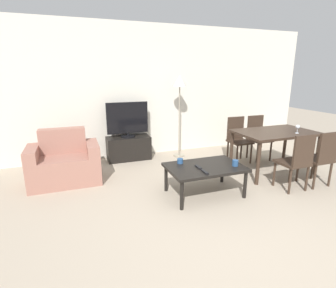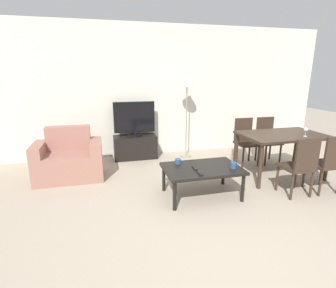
# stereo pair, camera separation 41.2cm
# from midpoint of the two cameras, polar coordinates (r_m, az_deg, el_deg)

# --- Properties ---
(ground_plane) EXTENTS (18.00, 18.00, 0.00)m
(ground_plane) POSITION_cam_midpoint_polar(r_m,az_deg,el_deg) (3.14, 17.83, -19.15)
(ground_plane) COLOR tan
(wall_back) EXTENTS (7.38, 0.06, 2.70)m
(wall_back) POSITION_cam_midpoint_polar(r_m,az_deg,el_deg) (5.68, 0.94, 11.37)
(wall_back) COLOR silver
(wall_back) RESTS_ON ground_plane
(armchair) EXTENTS (1.08, 0.66, 0.86)m
(armchair) POSITION_cam_midpoint_polar(r_m,az_deg,el_deg) (4.63, -18.36, -3.39)
(armchair) COLOR #9E6B5B
(armchair) RESTS_ON ground_plane
(tv_stand) EXTENTS (0.87, 0.41, 0.48)m
(tv_stand) POSITION_cam_midpoint_polar(r_m,az_deg,el_deg) (5.47, -5.01, -0.68)
(tv_stand) COLOR black
(tv_stand) RESTS_ON ground_plane
(tv) EXTENTS (0.83, 0.29, 0.70)m
(tv) POSITION_cam_midpoint_polar(r_m,az_deg,el_deg) (5.34, -5.15, 5.42)
(tv) COLOR black
(tv) RESTS_ON tv_stand
(coffee_table) EXTENTS (1.09, 0.72, 0.44)m
(coffee_table) POSITION_cam_midpoint_polar(r_m,az_deg,el_deg) (3.80, 10.54, -5.70)
(coffee_table) COLOR black
(coffee_table) RESTS_ON ground_plane
(dining_table) EXTENTS (1.37, 0.87, 0.75)m
(dining_table) POSITION_cam_midpoint_polar(r_m,az_deg,el_deg) (4.88, 25.82, 0.98)
(dining_table) COLOR #38281E
(dining_table) RESTS_ON ground_plane
(dining_chair_near) EXTENTS (0.40, 0.40, 0.89)m
(dining_chair_near) POSITION_cam_midpoint_polar(r_m,az_deg,el_deg) (4.24, 29.41, -3.90)
(dining_chair_near) COLOR #38281E
(dining_chair_near) RESTS_ON ground_plane
(dining_chair_far) EXTENTS (0.40, 0.40, 0.89)m
(dining_chair_far) POSITION_cam_midpoint_polar(r_m,az_deg,el_deg) (5.62, 22.72, 1.26)
(dining_chair_far) COLOR #38281E
(dining_chair_far) RESTS_ON ground_plane
(dining_chair_near_right) EXTENTS (0.40, 0.40, 0.89)m
(dining_chair_near_right) POSITION_cam_midpoint_polar(r_m,az_deg,el_deg) (4.57, 33.78, -3.22)
(dining_chair_near_right) COLOR #38281E
(dining_chair_near_right) RESTS_ON ground_plane
(dining_chair_far_left) EXTENTS (0.40, 0.40, 0.89)m
(dining_chair_far_left) POSITION_cam_midpoint_polar(r_m,az_deg,el_deg) (5.35, 18.62, 0.99)
(dining_chair_far_left) COLOR #38281E
(dining_chair_far_left) RESTS_ON ground_plane
(floor_lamp) EXTENTS (0.30, 0.30, 1.70)m
(floor_lamp) POSITION_cam_midpoint_polar(r_m,az_deg,el_deg) (5.39, 6.39, 12.18)
(floor_lamp) COLOR gray
(floor_lamp) RESTS_ON ground_plane
(remote_primary) EXTENTS (0.04, 0.15, 0.02)m
(remote_primary) POSITION_cam_midpoint_polar(r_m,az_deg,el_deg) (3.70, 9.05, -5.25)
(remote_primary) COLOR black
(remote_primary) RESTS_ON coffee_table
(remote_secondary) EXTENTS (0.04, 0.15, 0.02)m
(remote_secondary) POSITION_cam_midpoint_polar(r_m,az_deg,el_deg) (3.54, 10.29, -6.32)
(remote_secondary) COLOR black
(remote_secondary) RESTS_ON coffee_table
(cup_white_near) EXTENTS (0.09, 0.09, 0.09)m
(cup_white_near) POSITION_cam_midpoint_polar(r_m,az_deg,el_deg) (3.83, 17.09, -4.50)
(cup_white_near) COLOR navy
(cup_white_near) RESTS_ON coffee_table
(cup_colored_far) EXTENTS (0.09, 0.09, 0.07)m
(cup_colored_far) POSITION_cam_midpoint_polar(r_m,az_deg,el_deg) (3.87, 5.23, -3.82)
(cup_colored_far) COLOR navy
(cup_colored_far) RESTS_ON coffee_table
(wine_glass_left) EXTENTS (0.07, 0.07, 0.15)m
(wine_glass_left) POSITION_cam_midpoint_polar(r_m,az_deg,el_deg) (4.82, 30.04, 2.59)
(wine_glass_left) COLOR silver
(wine_glass_left) RESTS_ON dining_table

